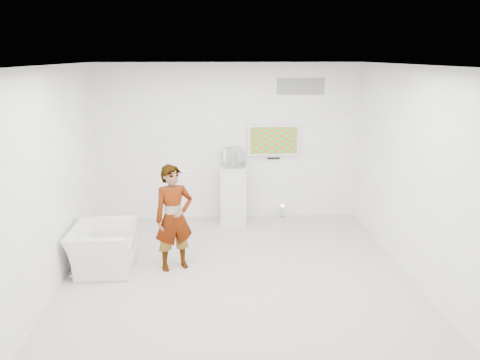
{
  "coord_description": "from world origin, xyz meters",
  "views": [
    {
      "loc": [
        -0.36,
        -6.33,
        3.13
      ],
      "look_at": [
        0.09,
        0.6,
        1.27
      ],
      "focal_mm": 35.0,
      "sensor_mm": 36.0,
      "label": 1
    }
  ],
  "objects_px": {
    "person": "(174,218)",
    "floor_uplight": "(282,211)",
    "armchair": "(103,248)",
    "tv": "(274,140)",
    "pedestal": "(233,195)"
  },
  "relations": [
    {
      "from": "person",
      "to": "floor_uplight",
      "type": "height_order",
      "value": "person"
    },
    {
      "from": "tv",
      "to": "floor_uplight",
      "type": "xyz_separation_m",
      "value": [
        0.19,
        -0.11,
        -1.41
      ]
    },
    {
      "from": "armchair",
      "to": "floor_uplight",
      "type": "bearing_deg",
      "value": -55.24
    },
    {
      "from": "tv",
      "to": "armchair",
      "type": "height_order",
      "value": "tv"
    },
    {
      "from": "armchair",
      "to": "floor_uplight",
      "type": "distance_m",
      "value": 3.67
    },
    {
      "from": "person",
      "to": "armchair",
      "type": "xyz_separation_m",
      "value": [
        -1.08,
        0.04,
        -0.47
      ]
    },
    {
      "from": "armchair",
      "to": "floor_uplight",
      "type": "xyz_separation_m",
      "value": [
        3.03,
        2.06,
        -0.19
      ]
    },
    {
      "from": "armchair",
      "to": "pedestal",
      "type": "bearing_deg",
      "value": -46.93
    },
    {
      "from": "tv",
      "to": "pedestal",
      "type": "bearing_deg",
      "value": -160.21
    },
    {
      "from": "tv",
      "to": "person",
      "type": "xyz_separation_m",
      "value": [
        -1.77,
        -2.21,
        -0.75
      ]
    },
    {
      "from": "tv",
      "to": "person",
      "type": "distance_m",
      "value": 2.93
    },
    {
      "from": "person",
      "to": "floor_uplight",
      "type": "distance_m",
      "value": 2.95
    },
    {
      "from": "person",
      "to": "pedestal",
      "type": "bearing_deg",
      "value": 41.45
    },
    {
      "from": "pedestal",
      "to": "tv",
      "type": "bearing_deg",
      "value": 19.79
    },
    {
      "from": "armchair",
      "to": "pedestal",
      "type": "xyz_separation_m",
      "value": [
        2.06,
        1.88,
        0.22
      ]
    }
  ]
}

